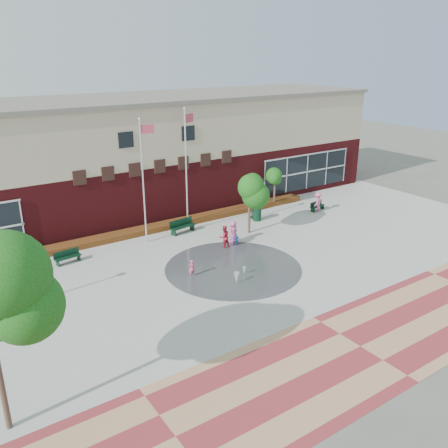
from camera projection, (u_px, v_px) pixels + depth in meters
ground at (264, 287)px, 26.88m from camera, size 120.00×120.00×0.00m
plaza_concrete at (224, 262)px, 29.99m from camera, size 46.00×18.00×0.01m
paver_band at (360, 347)px, 21.44m from camera, size 46.00×6.00×0.01m
splash_pad at (233, 268)px, 29.21m from camera, size 8.40×8.40×0.01m
library_building at (132, 154)px, 38.87m from camera, size 44.40×10.40×9.20m
flower_bed at (168, 228)px, 35.89m from camera, size 26.00×1.20×0.40m
flagpole_left at (143, 176)px, 31.53m from camera, size 0.99×0.29×8.61m
flagpole_right at (186, 162)px, 34.50m from camera, size 1.02×0.50×8.92m
lamp_left at (18, 269)px, 24.21m from camera, size 0.36×0.36×3.42m
lamp_right at (252, 192)px, 37.13m from camera, size 0.37×0.37×3.53m
bench_left at (68, 259)px, 29.81m from camera, size 1.72×0.68×0.84m
bench_mid at (183, 229)px, 34.77m from camera, size 2.10×0.84×1.02m
bench_right at (317, 208)px, 39.68m from camera, size 1.61×0.69×0.78m
trash_can at (257, 213)px, 37.24m from camera, size 0.71×0.71×1.16m
tree_mid at (250, 189)px, 33.78m from camera, size 2.70×2.70×4.55m
tree_small_right at (275, 180)px, 40.15m from camera, size 1.89×1.89×3.23m
water_jet_a at (236, 284)px, 27.25m from camera, size 0.35×0.35×0.67m
water_jet_b at (244, 275)px, 28.34m from camera, size 0.22×0.22×0.49m
child_splash at (192, 268)px, 27.94m from camera, size 0.41×0.29×1.07m
adult_red at (224, 237)px, 31.97m from camera, size 0.79×0.63×1.59m
adult_pink at (233, 232)px, 32.82m from camera, size 0.89×0.69×1.62m
child_blue at (237, 240)px, 32.40m from camera, size 0.51×0.22×0.87m
person_bench at (318, 202)px, 39.15m from camera, size 1.23×0.96×1.68m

